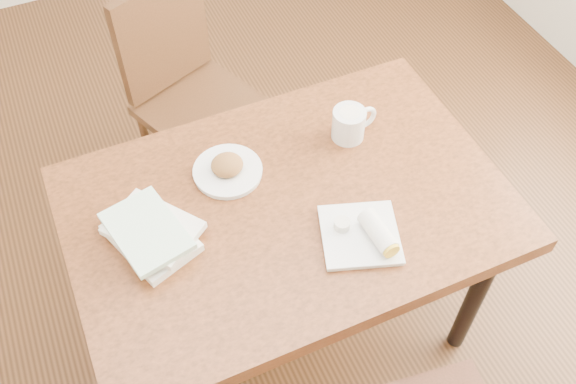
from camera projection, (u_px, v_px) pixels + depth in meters
name	position (u px, v px, depth m)	size (l,w,h in m)	color
ground	(288.00, 320.00, 2.49)	(4.00, 5.00, 0.01)	#472814
table	(288.00, 218.00, 1.96)	(1.29, 0.87, 0.75)	brown
chair_far	(187.00, 85.00, 2.51)	(0.55, 0.55, 0.95)	#432613
plate_scone	(228.00, 169.00, 1.95)	(0.21, 0.21, 0.07)	white
coffee_mug	(350.00, 123.00, 2.02)	(0.16, 0.11, 0.11)	white
plate_burrito	(365.00, 234.00, 1.80)	(0.28, 0.28, 0.07)	white
book_stack	(151.00, 233.00, 1.79)	(0.28, 0.31, 0.07)	white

